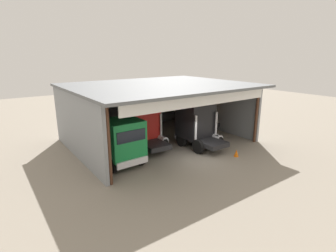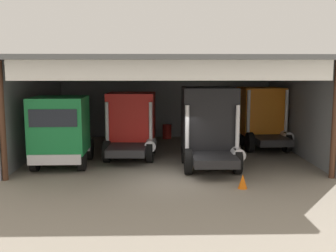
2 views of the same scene
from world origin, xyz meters
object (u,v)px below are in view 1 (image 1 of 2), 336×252
oil_drum (134,125)px  truck_green_center_right_bay (121,141)px  truck_red_center_left_bay (144,127)px  truck_orange_center_bay (194,110)px  traffic_cone (236,153)px  truck_black_yard_outside (197,124)px  tool_cart (154,122)px

oil_drum → truck_green_center_right_bay: bearing=-123.6°
truck_green_center_right_bay → truck_red_center_left_bay: bearing=-145.7°
truck_orange_center_bay → traffic_cone: truck_orange_center_bay is taller
truck_black_yard_outside → truck_green_center_right_bay: bearing=179.5°
truck_red_center_left_bay → truck_black_yard_outside: bearing=-29.0°
truck_orange_center_bay → oil_drum: (-5.46, 3.15, -1.38)m
truck_black_yard_outside → traffic_cone: (0.84, -3.58, -1.68)m
truck_green_center_right_bay → oil_drum: (5.11, 7.70, -1.29)m
truck_red_center_left_bay → traffic_cone: bearing=-49.5°
truck_orange_center_bay → traffic_cone: bearing=-111.2°
truck_orange_center_bay → traffic_cone: size_ratio=8.09×
truck_red_center_left_bay → truck_black_yard_outside: 4.44m
truck_red_center_left_bay → oil_drum: (1.97, 5.45, -1.29)m
oil_drum → tool_cart: bearing=-8.7°
truck_green_center_right_bay → truck_red_center_left_bay: 3.86m
truck_red_center_left_bay → truck_orange_center_bay: 7.78m
truck_green_center_right_bay → traffic_cone: truck_green_center_right_bay is taller
truck_black_yard_outside → tool_cart: 7.57m
truck_green_center_right_bay → tool_cart: 10.52m
truck_red_center_left_bay → truck_orange_center_bay: bearing=19.6°
truck_green_center_right_bay → truck_black_yard_outside: bearing=178.2°
tool_cart → traffic_cone: bearing=-88.3°
truck_black_yard_outside → oil_drum: size_ratio=4.75×
truck_orange_center_bay → traffic_cone: 8.80m
truck_green_center_right_bay → truck_orange_center_bay: truck_orange_center_bay is taller
truck_green_center_right_bay → truck_orange_center_bay: 11.50m
truck_green_center_right_bay → truck_red_center_left_bay: (3.14, 2.24, 0.00)m
tool_cart → traffic_cone: tool_cart is taller
truck_black_yard_outside → tool_cart: bearing=86.0°
truck_black_yard_outside → truck_orange_center_bay: truck_black_yard_outside is taller
truck_green_center_right_bay → traffic_cone: size_ratio=8.66×
tool_cart → traffic_cone: 11.00m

